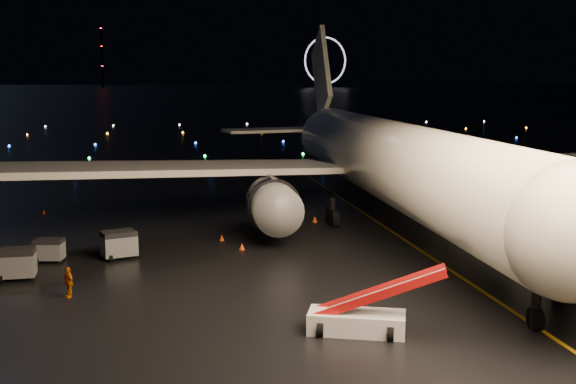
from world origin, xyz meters
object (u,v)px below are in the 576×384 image
object	(u,v)px
baggage_cart_2	(16,264)
baggage_cart_0	(119,245)
airliner	(381,115)
belt_loader	(357,300)
crew_c	(68,282)
baggage_cart_1	(49,250)

from	to	relation	value
baggage_cart_2	baggage_cart_0	bearing A→B (deg)	33.89
airliner	belt_loader	xyz separation A→B (m)	(-9.31, -26.18, -7.30)
airliner	baggage_cart_2	xyz separation A→B (m)	(-27.03, -13.65, -7.98)
crew_c	belt_loader	bearing A→B (deg)	28.80
baggage_cart_1	baggage_cart_2	world-z (taller)	baggage_cart_2
airliner	belt_loader	world-z (taller)	airliner
belt_loader	baggage_cart_0	bearing A→B (deg)	145.41
baggage_cart_1	baggage_cart_2	distance (m)	4.28
crew_c	airliner	bearing A→B (deg)	96.33
crew_c	baggage_cart_0	xyz separation A→B (m)	(2.32, 8.36, 0.07)
crew_c	baggage_cart_2	distance (m)	5.54
airliner	baggage_cart_0	bearing A→B (deg)	-154.27
baggage_cart_2	belt_loader	bearing A→B (deg)	-36.36
baggage_cart_2	crew_c	bearing A→B (deg)	-51.59
airliner	belt_loader	size ratio (longest dim) A/B	9.36
airliner	baggage_cart_2	distance (m)	31.31
crew_c	baggage_cart_1	size ratio (longest dim) A/B	0.97
baggage_cart_1	baggage_cart_2	size ratio (longest dim) A/B	0.81
airliner	baggage_cart_0	xyz separation A→B (m)	(-21.18, -9.56, -7.99)
airliner	baggage_cart_2	bearing A→B (deg)	-151.77
baggage_cart_0	baggage_cart_1	bearing A→B (deg)	161.98
airliner	baggage_cart_2	size ratio (longest dim) A/B	28.29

